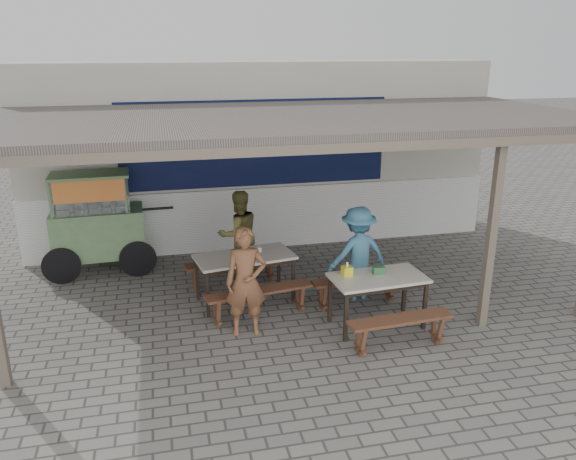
{
  "coord_description": "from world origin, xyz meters",
  "views": [
    {
      "loc": [
        -1.94,
        -7.28,
        3.8
      ],
      "look_at": [
        -0.07,
        0.9,
        1.02
      ],
      "focal_mm": 35.0,
      "sensor_mm": 36.0,
      "label": 1
    }
  ],
  "objects_px": {
    "donation_box": "(379,270)",
    "condiment_bowl": "(240,255)",
    "bench_left_street": "(259,296)",
    "bench_left_wall": "(233,266)",
    "patron_street_side": "(246,282)",
    "patron_wall_side": "(239,234)",
    "table_right": "(378,282)",
    "tissue_box": "(347,271)",
    "condiment_jar": "(259,249)",
    "vendor_cart": "(96,219)",
    "patron_right_table": "(358,253)",
    "bench_right_wall": "(357,285)",
    "bench_right_street": "(400,326)",
    "table_left": "(245,260)"
  },
  "relations": [
    {
      "from": "table_left",
      "to": "patron_wall_side",
      "type": "height_order",
      "value": "patron_wall_side"
    },
    {
      "from": "bench_right_street",
      "to": "patron_right_table",
      "type": "distance_m",
      "value": 1.68
    },
    {
      "from": "table_right",
      "to": "bench_right_wall",
      "type": "bearing_deg",
      "value": 90.0
    },
    {
      "from": "table_right",
      "to": "bench_left_street",
      "type": "bearing_deg",
      "value": 155.26
    },
    {
      "from": "bench_left_wall",
      "to": "condiment_jar",
      "type": "xyz_separation_m",
      "value": [
        0.36,
        -0.52,
        0.45
      ]
    },
    {
      "from": "table_right",
      "to": "condiment_jar",
      "type": "height_order",
      "value": "condiment_jar"
    },
    {
      "from": "bench_left_wall",
      "to": "donation_box",
      "type": "relative_size",
      "value": 9.88
    },
    {
      "from": "vendor_cart",
      "to": "patron_street_side",
      "type": "bearing_deg",
      "value": -54.48
    },
    {
      "from": "vendor_cart",
      "to": "patron_right_table",
      "type": "bearing_deg",
      "value": -29.06
    },
    {
      "from": "bench_right_street",
      "to": "vendor_cart",
      "type": "bearing_deg",
      "value": 133.47
    },
    {
      "from": "bench_right_wall",
      "to": "donation_box",
      "type": "relative_size",
      "value": 8.77
    },
    {
      "from": "bench_left_wall",
      "to": "patron_street_side",
      "type": "distance_m",
      "value": 1.7
    },
    {
      "from": "table_left",
      "to": "condiment_jar",
      "type": "height_order",
      "value": "condiment_jar"
    },
    {
      "from": "bench_right_street",
      "to": "condiment_bowl",
      "type": "height_order",
      "value": "condiment_bowl"
    },
    {
      "from": "patron_wall_side",
      "to": "condiment_jar",
      "type": "xyz_separation_m",
      "value": [
        0.19,
        -0.9,
        0.03
      ]
    },
    {
      "from": "table_right",
      "to": "patron_wall_side",
      "type": "relative_size",
      "value": 0.89
    },
    {
      "from": "bench_left_street",
      "to": "tissue_box",
      "type": "relative_size",
      "value": 12.1
    },
    {
      "from": "bench_left_wall",
      "to": "tissue_box",
      "type": "relative_size",
      "value": 12.1
    },
    {
      "from": "condiment_bowl",
      "to": "table_right",
      "type": "bearing_deg",
      "value": -33.85
    },
    {
      "from": "donation_box",
      "to": "condiment_bowl",
      "type": "height_order",
      "value": "donation_box"
    },
    {
      "from": "table_right",
      "to": "bench_left_wall",
      "type": "bearing_deg",
      "value": 129.92
    },
    {
      "from": "patron_right_table",
      "to": "table_left",
      "type": "bearing_deg",
      "value": -17.43
    },
    {
      "from": "table_left",
      "to": "patron_wall_side",
      "type": "distance_m",
      "value": 1.01
    },
    {
      "from": "tissue_box",
      "to": "condiment_bowl",
      "type": "relative_size",
      "value": 0.64
    },
    {
      "from": "patron_wall_side",
      "to": "tissue_box",
      "type": "xyz_separation_m",
      "value": [
        1.21,
        -2.09,
        0.06
      ]
    },
    {
      "from": "table_right",
      "to": "patron_street_side",
      "type": "bearing_deg",
      "value": 169.69
    },
    {
      "from": "bench_left_street",
      "to": "vendor_cart",
      "type": "height_order",
      "value": "vendor_cart"
    },
    {
      "from": "table_left",
      "to": "bench_right_street",
      "type": "distance_m",
      "value": 2.59
    },
    {
      "from": "table_left",
      "to": "donation_box",
      "type": "height_order",
      "value": "donation_box"
    },
    {
      "from": "patron_wall_side",
      "to": "condiment_bowl",
      "type": "bearing_deg",
      "value": 68.97
    },
    {
      "from": "condiment_jar",
      "to": "donation_box",
      "type": "bearing_deg",
      "value": -39.93
    },
    {
      "from": "condiment_jar",
      "to": "bench_right_wall",
      "type": "bearing_deg",
      "value": -24.69
    },
    {
      "from": "condiment_jar",
      "to": "vendor_cart",
      "type": "bearing_deg",
      "value": 146.92
    },
    {
      "from": "bench_left_street",
      "to": "patron_right_table",
      "type": "bearing_deg",
      "value": 2.74
    },
    {
      "from": "patron_street_side",
      "to": "tissue_box",
      "type": "xyz_separation_m",
      "value": [
        1.41,
        -0.06,
        0.05
      ]
    },
    {
      "from": "table_right",
      "to": "patron_right_table",
      "type": "relative_size",
      "value": 0.91
    },
    {
      "from": "table_left",
      "to": "bench_right_wall",
      "type": "xyz_separation_m",
      "value": [
        1.63,
        -0.53,
        -0.34
      ]
    },
    {
      "from": "vendor_cart",
      "to": "patron_wall_side",
      "type": "relative_size",
      "value": 1.45
    },
    {
      "from": "bench_right_street",
      "to": "patron_right_table",
      "type": "height_order",
      "value": "patron_right_table"
    },
    {
      "from": "condiment_jar",
      "to": "condiment_bowl",
      "type": "bearing_deg",
      "value": -155.51
    },
    {
      "from": "bench_left_street",
      "to": "vendor_cart",
      "type": "distance_m",
      "value": 3.44
    },
    {
      "from": "condiment_bowl",
      "to": "vendor_cart",
      "type": "bearing_deg",
      "value": 140.94
    },
    {
      "from": "patron_wall_side",
      "to": "patron_right_table",
      "type": "bearing_deg",
      "value": 128.51
    },
    {
      "from": "donation_box",
      "to": "condiment_bowl",
      "type": "xyz_separation_m",
      "value": [
        -1.79,
        1.09,
        -0.03
      ]
    },
    {
      "from": "bench_right_street",
      "to": "bench_left_street",
      "type": "bearing_deg",
      "value": 137.64
    },
    {
      "from": "bench_left_street",
      "to": "bench_left_wall",
      "type": "xyz_separation_m",
      "value": [
        -0.22,
        1.26,
        0.0
      ]
    },
    {
      "from": "vendor_cart",
      "to": "tissue_box",
      "type": "xyz_separation_m",
      "value": [
        3.56,
        -2.84,
        -0.14
      ]
    },
    {
      "from": "vendor_cart",
      "to": "patron_right_table",
      "type": "relative_size",
      "value": 1.48
    },
    {
      "from": "table_right",
      "to": "condiment_bowl",
      "type": "bearing_deg",
      "value": 141.93
    },
    {
      "from": "patron_street_side",
      "to": "patron_wall_side",
      "type": "distance_m",
      "value": 2.04
    }
  ]
}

